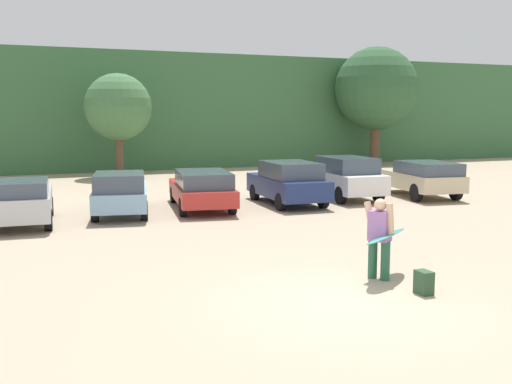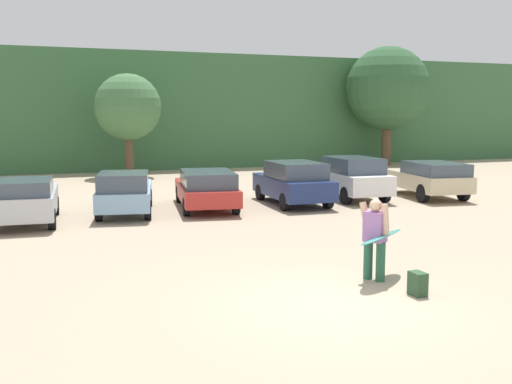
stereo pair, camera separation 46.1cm
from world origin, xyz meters
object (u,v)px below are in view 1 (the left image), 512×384
(backpack_dropped, at_px, (424,282))
(parked_car_champagne, at_px, (421,177))
(surfboard_teal, at_px, (386,236))
(parked_car_white, at_px, (344,177))
(parked_car_sky_blue, at_px, (120,192))
(parked_car_navy, at_px, (288,182))
(parked_car_red, at_px, (202,188))
(person_adult, at_px, (380,234))
(parked_car_silver, at_px, (21,200))

(backpack_dropped, bearing_deg, parked_car_champagne, 52.33)
(surfboard_teal, bearing_deg, parked_car_white, -151.96)
(parked_car_sky_blue, relative_size, parked_car_navy, 1.08)
(parked_car_red, xyz_separation_m, person_adult, (0.62, -10.15, 0.20))
(parked_car_white, distance_m, parked_car_champagne, 3.26)
(parked_car_silver, height_order, parked_car_white, parked_car_white)
(parked_car_silver, xyz_separation_m, parked_car_white, (12.17, 1.25, 0.11))
(parked_car_silver, xyz_separation_m, person_adult, (6.66, -9.32, 0.18))
(parked_car_red, bearing_deg, surfboard_teal, -166.38)
(parked_car_red, height_order, parked_car_champagne, parked_car_champagne)
(person_adult, height_order, surfboard_teal, person_adult)
(parked_car_navy, bearing_deg, surfboard_teal, 168.71)
(parked_car_silver, distance_m, parked_car_sky_blue, 3.21)
(parked_car_silver, height_order, parked_car_navy, parked_car_navy)
(parked_car_navy, relative_size, person_adult, 2.57)
(parked_car_silver, relative_size, person_adult, 2.57)
(person_adult, bearing_deg, parked_car_champagne, -159.75)
(parked_car_silver, height_order, parked_car_sky_blue, parked_car_sky_blue)
(person_adult, relative_size, surfboard_teal, 0.96)
(parked_car_silver, bearing_deg, surfboard_teal, -139.39)
(parked_car_sky_blue, height_order, person_adult, person_adult)
(parked_car_sky_blue, bearing_deg, person_adult, -148.90)
(parked_car_silver, distance_m, parked_car_white, 12.23)
(parked_car_champagne, bearing_deg, person_adult, 147.14)
(surfboard_teal, bearing_deg, parked_car_silver, -89.06)
(backpack_dropped, bearing_deg, parked_car_navy, 77.18)
(parked_car_white, relative_size, backpack_dropped, 9.97)
(surfboard_teal, distance_m, backpack_dropped, 1.36)
(surfboard_teal, bearing_deg, backpack_dropped, 57.38)
(parked_car_white, bearing_deg, parked_car_navy, 105.58)
(parked_car_silver, distance_m, parked_car_red, 6.10)
(parked_car_navy, bearing_deg, parked_car_silver, 97.41)
(parked_car_silver, distance_m, parked_car_navy, 9.43)
(parked_car_sky_blue, distance_m, parked_car_red, 2.91)
(person_adult, bearing_deg, parked_car_sky_blue, -98.76)
(parked_car_navy, relative_size, backpack_dropped, 9.60)
(parked_car_red, distance_m, surfboard_teal, 10.21)
(parked_car_sky_blue, bearing_deg, parked_car_red, -75.42)
(parked_car_red, bearing_deg, parked_car_sky_blue, 102.24)
(parked_car_silver, bearing_deg, parked_car_champagne, -83.76)
(parked_car_red, xyz_separation_m, surfboard_teal, (0.76, -10.18, 0.14))
(parked_car_sky_blue, relative_size, backpack_dropped, 10.39)
(parked_car_sky_blue, relative_size, person_adult, 2.78)
(parked_car_white, bearing_deg, parked_car_champagne, -100.34)
(parked_car_white, distance_m, backpack_dropped, 12.94)
(parked_car_silver, bearing_deg, parked_car_sky_blue, -73.10)
(parked_car_sky_blue, xyz_separation_m, surfboard_teal, (3.67, -10.03, 0.13))
(surfboard_teal, bearing_deg, person_adult, -45.46)
(parked_car_white, xyz_separation_m, person_adult, (-5.51, -10.57, 0.07))
(parked_car_white, distance_m, person_adult, 11.92)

